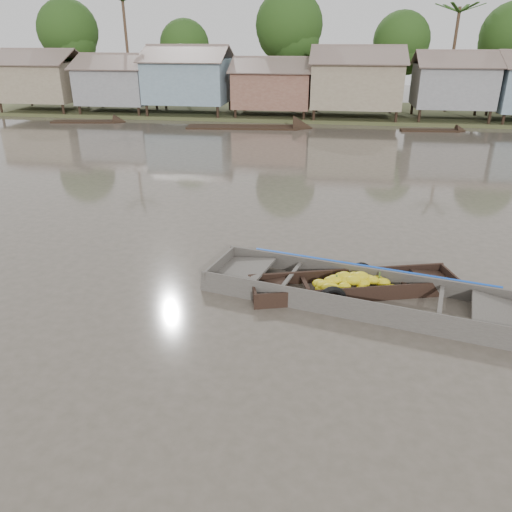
# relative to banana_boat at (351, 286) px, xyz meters

# --- Properties ---
(ground) EXTENTS (120.00, 120.00, 0.00)m
(ground) POSITION_rel_banana_boat_xyz_m (-1.83, -0.82, -0.14)
(ground) COLOR #484237
(ground) RESTS_ON ground
(riverbank) EXTENTS (120.00, 12.47, 10.22)m
(riverbank) POSITION_rel_banana_boat_xyz_m (1.20, 31.04, 2.93)
(riverbank) COLOR #384723
(riverbank) RESTS_ON ground
(banana_boat) EXTENTS (5.48, 2.76, 0.76)m
(banana_boat) POSITION_rel_banana_boat_xyz_m (0.00, 0.00, 0.00)
(banana_boat) COLOR black
(banana_boat) RESTS_ON ground
(viewer_boat) EXTENTS (8.15, 3.78, 0.63)m
(viewer_boat) POSITION_rel_banana_boat_xyz_m (0.25, -0.44, -0.08)
(viewer_boat) COLOR #403B36
(viewer_boat) RESTS_ON ground
(distant_boats) EXTENTS (46.65, 14.07, 1.38)m
(distant_boats) POSITION_rel_banana_boat_xyz_m (10.37, 23.03, 0.07)
(distant_boats) COLOR black
(distant_boats) RESTS_ON ground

